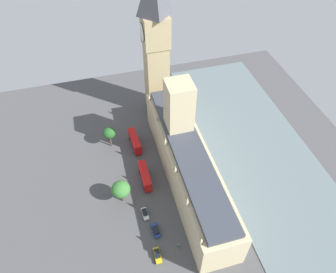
{
  "coord_description": "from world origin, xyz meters",
  "views": [
    {
      "loc": [
        21.28,
        60.01,
        88.76
      ],
      "look_at": [
        1.0,
        -13.45,
        8.08
      ],
      "focal_mm": 33.99,
      "sensor_mm": 36.0,
      "label": 1
    }
  ],
  "objects_px": {
    "parliament_building": "(186,159)",
    "double_decker_bus_by_river_gate": "(145,176)",
    "pedestrian_corner": "(178,246)",
    "car_white_kerbside": "(145,213)",
    "car_blue_midblock": "(156,230)",
    "clock_tower": "(156,41)",
    "plane_tree_leading": "(109,133)",
    "plane_tree_trailing": "(121,189)",
    "double_decker_bus_far_end": "(135,141)",
    "car_yellow_cab_opposite_hall": "(157,255)",
    "street_lamp_near_tower": "(119,187)",
    "street_lamp_under_trees": "(107,132)"
  },
  "relations": [
    {
      "from": "street_lamp_under_trees",
      "to": "car_blue_midblock",
      "type": "bearing_deg",
      "value": 101.4
    },
    {
      "from": "pedestrian_corner",
      "to": "plane_tree_trailing",
      "type": "xyz_separation_m",
      "value": [
        12.83,
        -19.67,
        5.62
      ]
    },
    {
      "from": "car_white_kerbside",
      "to": "car_blue_midblock",
      "type": "bearing_deg",
      "value": 103.72
    },
    {
      "from": "car_white_kerbside",
      "to": "parliament_building",
      "type": "bearing_deg",
      "value": -148.65
    },
    {
      "from": "double_decker_bus_by_river_gate",
      "to": "car_white_kerbside",
      "type": "xyz_separation_m",
      "value": [
        2.93,
        12.7,
        -1.75
      ]
    },
    {
      "from": "double_decker_bus_by_river_gate",
      "to": "street_lamp_under_trees",
      "type": "xyz_separation_m",
      "value": [
        9.31,
        -21.97,
        1.65
      ]
    },
    {
      "from": "pedestrian_corner",
      "to": "street_lamp_under_trees",
      "type": "xyz_separation_m",
      "value": [
        13.44,
        -47.33,
        3.57
      ]
    },
    {
      "from": "double_decker_bus_far_end",
      "to": "plane_tree_leading",
      "type": "bearing_deg",
      "value": 160.02
    },
    {
      "from": "car_yellow_cab_opposite_hall",
      "to": "plane_tree_trailing",
      "type": "bearing_deg",
      "value": -73.17
    },
    {
      "from": "car_yellow_cab_opposite_hall",
      "to": "pedestrian_corner",
      "type": "relative_size",
      "value": 2.91
    },
    {
      "from": "double_decker_bus_by_river_gate",
      "to": "plane_tree_trailing",
      "type": "bearing_deg",
      "value": 32.83
    },
    {
      "from": "pedestrian_corner",
      "to": "plane_tree_trailing",
      "type": "bearing_deg",
      "value": 5.38
    },
    {
      "from": "double_decker_bus_far_end",
      "to": "plane_tree_trailing",
      "type": "relative_size",
      "value": 1.2
    },
    {
      "from": "clock_tower",
      "to": "car_yellow_cab_opposite_hall",
      "type": "xyz_separation_m",
      "value": [
        15.65,
        61.91,
        -29.71
      ]
    },
    {
      "from": "parliament_building",
      "to": "double_decker_bus_by_river_gate",
      "type": "height_order",
      "value": "parliament_building"
    },
    {
      "from": "car_yellow_cab_opposite_hall",
      "to": "street_lamp_near_tower",
      "type": "relative_size",
      "value": 0.74
    },
    {
      "from": "plane_tree_trailing",
      "to": "street_lamp_near_tower",
      "type": "xyz_separation_m",
      "value": [
        0.49,
        -2.6,
        -1.96
      ]
    },
    {
      "from": "car_yellow_cab_opposite_hall",
      "to": "street_lamp_near_tower",
      "type": "bearing_deg",
      "value": -73.84
    },
    {
      "from": "car_yellow_cab_opposite_hall",
      "to": "plane_tree_leading",
      "type": "xyz_separation_m",
      "value": [
        6.31,
        -45.38,
        5.85
      ]
    },
    {
      "from": "double_decker_bus_far_end",
      "to": "car_blue_midblock",
      "type": "xyz_separation_m",
      "value": [
        0.85,
        35.49,
        -1.74
      ]
    },
    {
      "from": "plane_tree_trailing",
      "to": "double_decker_bus_by_river_gate",
      "type": "bearing_deg",
      "value": -146.82
    },
    {
      "from": "car_blue_midblock",
      "to": "pedestrian_corner",
      "type": "height_order",
      "value": "car_blue_midblock"
    },
    {
      "from": "car_white_kerbside",
      "to": "car_blue_midblock",
      "type": "distance_m",
      "value": 6.63
    },
    {
      "from": "car_white_kerbside",
      "to": "car_yellow_cab_opposite_hall",
      "type": "relative_size",
      "value": 0.93
    },
    {
      "from": "car_blue_midblock",
      "to": "plane_tree_leading",
      "type": "height_order",
      "value": "plane_tree_leading"
    },
    {
      "from": "clock_tower",
      "to": "car_blue_midblock",
      "type": "distance_m",
      "value": 63.73
    },
    {
      "from": "double_decker_bus_by_river_gate",
      "to": "car_yellow_cab_opposite_hall",
      "type": "relative_size",
      "value": 2.27
    },
    {
      "from": "plane_tree_trailing",
      "to": "car_white_kerbside",
      "type": "bearing_deg",
      "value": 129.47
    },
    {
      "from": "car_white_kerbside",
      "to": "street_lamp_near_tower",
      "type": "relative_size",
      "value": 0.69
    },
    {
      "from": "plane_tree_trailing",
      "to": "plane_tree_leading",
      "type": "bearing_deg",
      "value": -89.95
    },
    {
      "from": "plane_tree_leading",
      "to": "car_white_kerbside",
      "type": "bearing_deg",
      "value": 100.37
    },
    {
      "from": "parliament_building",
      "to": "car_blue_midblock",
      "type": "xyz_separation_m",
      "value": [
        14.91,
        17.79,
        -7.75
      ]
    },
    {
      "from": "parliament_building",
      "to": "car_white_kerbside",
      "type": "relative_size",
      "value": 14.63
    },
    {
      "from": "car_white_kerbside",
      "to": "double_decker_bus_far_end",
      "type": "bearing_deg",
      "value": -98.26
    },
    {
      "from": "pedestrian_corner",
      "to": "street_lamp_near_tower",
      "type": "height_order",
      "value": "street_lamp_near_tower"
    },
    {
      "from": "double_decker_bus_far_end",
      "to": "double_decker_bus_by_river_gate",
      "type": "height_order",
      "value": "same"
    },
    {
      "from": "street_lamp_near_tower",
      "to": "car_yellow_cab_opposite_hall",
      "type": "bearing_deg",
      "value": 106.21
    },
    {
      "from": "double_decker_bus_by_river_gate",
      "to": "car_blue_midblock",
      "type": "xyz_separation_m",
      "value": [
        1.04,
        19.05,
        -1.74
      ]
    },
    {
      "from": "double_decker_bus_by_river_gate",
      "to": "street_lamp_under_trees",
      "type": "bearing_deg",
      "value": -67.37
    },
    {
      "from": "double_decker_bus_by_river_gate",
      "to": "plane_tree_leading",
      "type": "bearing_deg",
      "value": -65.63
    },
    {
      "from": "parliament_building",
      "to": "pedestrian_corner",
      "type": "bearing_deg",
      "value": 67.98
    },
    {
      "from": "car_blue_midblock",
      "to": "parliament_building",
      "type": "bearing_deg",
      "value": 46.62
    },
    {
      "from": "double_decker_bus_far_end",
      "to": "car_blue_midblock",
      "type": "distance_m",
      "value": 35.54
    },
    {
      "from": "pedestrian_corner",
      "to": "plane_tree_trailing",
      "type": "relative_size",
      "value": 0.18
    },
    {
      "from": "parliament_building",
      "to": "double_decker_bus_by_river_gate",
      "type": "bearing_deg",
      "value": -5.21
    },
    {
      "from": "clock_tower",
      "to": "pedestrian_corner",
      "type": "distance_m",
      "value": 68.4
    },
    {
      "from": "plane_tree_trailing",
      "to": "car_blue_midblock",
      "type": "bearing_deg",
      "value": 119.85
    },
    {
      "from": "clock_tower",
      "to": "plane_tree_leading",
      "type": "height_order",
      "value": "clock_tower"
    },
    {
      "from": "clock_tower",
      "to": "double_decker_bus_far_end",
      "type": "height_order",
      "value": "clock_tower"
    },
    {
      "from": "double_decker_bus_far_end",
      "to": "car_white_kerbside",
      "type": "xyz_separation_m",
      "value": [
        2.74,
        29.13,
        -1.75
      ]
    }
  ]
}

